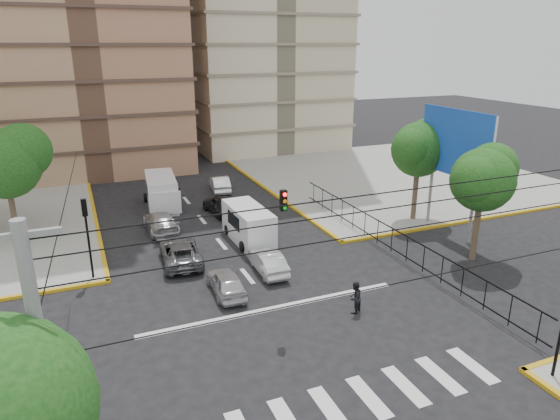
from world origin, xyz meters
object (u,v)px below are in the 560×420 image
car_white_front_right (268,262)px  pedestrian_crosswalk (355,298)px  van_right_lane (250,226)px  car_silver_front_left (226,282)px  traffic_light_nw (87,226)px  van_left_lane (162,193)px

car_white_front_right → pedestrian_crosswalk: size_ratio=2.37×
van_right_lane → pedestrian_crosswalk: 10.34m
car_silver_front_left → pedestrian_crosswalk: pedestrian_crosswalk is taller
van_right_lane → pedestrian_crosswalk: bearing=-82.5°
van_right_lane → car_silver_front_left: 6.95m
traffic_light_nw → van_left_lane: bearing=62.7°
car_white_front_right → van_left_lane: bearing=-74.5°
pedestrian_crosswalk → van_right_lane: bearing=-113.1°
car_white_front_right → pedestrian_crosswalk: bearing=112.7°
van_left_lane → car_white_front_right: bearing=-70.7°
traffic_light_nw → van_right_lane: size_ratio=0.88×
traffic_light_nw → car_white_front_right: 9.77m
traffic_light_nw → pedestrian_crosswalk: size_ratio=2.82×
car_silver_front_left → van_right_lane: bearing=-117.4°
pedestrian_crosswalk → traffic_light_nw: bearing=-69.1°
car_silver_front_left → car_white_front_right: bearing=-150.0°
van_left_lane → van_right_lane: bearing=-61.7°
van_left_lane → car_white_front_right: size_ratio=1.51×
van_right_lane → car_silver_front_left: (-3.40, -6.04, -0.48)m
van_right_lane → car_white_front_right: (-0.54, -4.51, -0.48)m
pedestrian_crosswalk → van_left_lane: bearing=-106.4°
car_silver_front_left → pedestrian_crosswalk: bearing=142.2°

